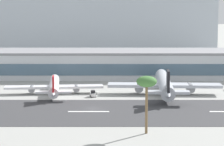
# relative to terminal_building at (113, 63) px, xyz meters

# --- Properties ---
(ground_plane) EXTENTS (1400.00, 1400.00, 0.00)m
(ground_plane) POSITION_rel_terminal_building_xyz_m (-5.10, -70.96, -5.72)
(ground_plane) COLOR #9E9E99
(runway_strip) EXTENTS (800.00, 37.71, 0.08)m
(runway_strip) POSITION_rel_terminal_building_xyz_m (-5.10, -75.76, -5.68)
(runway_strip) COLOR #38383A
(runway_strip) RESTS_ON ground_plane
(runway_centreline_dash_4) EXTENTS (12.00, 1.20, 0.01)m
(runway_centreline_dash_4) POSITION_rel_terminal_building_xyz_m (-6.36, -75.76, -5.63)
(runway_centreline_dash_4) COLOR white
(runway_centreline_dash_4) RESTS_ON runway_strip
(terminal_building) EXTENTS (177.16, 28.77, 11.43)m
(terminal_building) POSITION_rel_terminal_building_xyz_m (0.00, 0.00, 0.00)
(terminal_building) COLOR silver
(terminal_building) RESTS_ON ground_plane
(distant_hotel_block) EXTENTS (136.48, 37.15, 35.30)m
(distant_hotel_block) POSITION_rel_terminal_building_xyz_m (-5.87, 97.59, 11.93)
(distant_hotel_block) COLOR #A8B2BC
(distant_hotel_block) RESTS_ON ground_plane
(airliner_red_tail_gate_1) EXTENTS (34.82, 39.24, 8.20)m
(airliner_red_tail_gate_1) POSITION_rel_terminal_building_xyz_m (-19.87, -44.80, -3.11)
(airliner_red_tail_gate_1) COLOR white
(airliner_red_tail_gate_1) RESTS_ON ground_plane
(airliner_black_tail_gate_2) EXTENTS (39.84, 52.09, 10.87)m
(airliner_black_tail_gate_2) POSITION_rel_terminal_building_xyz_m (18.75, -46.20, -2.25)
(airliner_black_tail_gate_2) COLOR silver
(airliner_black_tail_gate_2) RESTS_ON ground_plane
(service_baggage_tug_1) EXTENTS (2.31, 3.41, 2.20)m
(service_baggage_tug_1) POSITION_rel_terminal_building_xyz_m (-5.99, -50.79, -4.67)
(service_baggage_tug_1) COLOR white
(service_baggage_tug_1) RESTS_ON ground_plane
(palm_tree_2) EXTENTS (4.91, 4.91, 14.08)m
(palm_tree_2) POSITION_rel_terminal_building_xyz_m (8.77, -101.35, 6.54)
(palm_tree_2) COLOR brown
(palm_tree_2) RESTS_ON ground_plane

